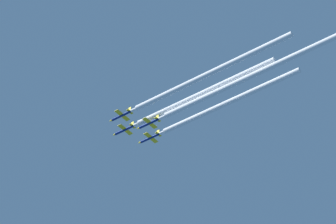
# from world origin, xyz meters

# --- Properties ---
(jet_lead) EXTENTS (8.03, 11.70, 2.81)m
(jet_lead) POSITION_xyz_m (0.17, 6.81, 222.20)
(jet_lead) COLOR navy
(jet_left_wingman) EXTENTS (8.03, 11.70, 2.81)m
(jet_left_wingman) POSITION_xyz_m (-9.43, 0.69, 220.59)
(jet_left_wingman) COLOR navy
(jet_right_wingman) EXTENTS (8.03, 11.70, 2.81)m
(jet_right_wingman) POSITION_xyz_m (9.47, 0.40, 220.83)
(jet_right_wingman) COLOR navy
(jet_slot) EXTENTS (8.03, 11.70, 2.81)m
(jet_slot) POSITION_xyz_m (-0.32, -6.52, 219.05)
(jet_slot) COLOR navy
(smoke_trail_lead) EXTENTS (2.16, 67.57, 2.16)m
(smoke_trail_lead) POSITION_xyz_m (0.17, -32.32, 222.17)
(smoke_trail_lead) COLOR white
(smoke_trail_left_wingman) EXTENTS (2.16, 74.34, 2.16)m
(smoke_trail_left_wingman) POSITION_xyz_m (-9.43, -41.82, 220.56)
(smoke_trail_left_wingman) COLOR white
(smoke_trail_right_wingman) EXTENTS (2.16, 66.65, 2.16)m
(smoke_trail_right_wingman) POSITION_xyz_m (9.47, -38.26, 220.80)
(smoke_trail_right_wingman) COLOR white
(smoke_trail_slot) EXTENTS (2.16, 85.60, 2.16)m
(smoke_trail_slot) POSITION_xyz_m (-0.32, -54.65, 219.02)
(smoke_trail_slot) COLOR white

